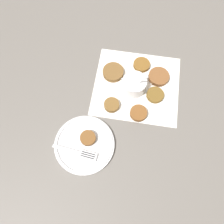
# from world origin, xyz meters

# --- Properties ---
(ground_plane) EXTENTS (4.00, 4.00, 0.00)m
(ground_plane) POSITION_xyz_m (0.00, 0.00, 0.00)
(ground_plane) COLOR #605B56
(napkin) EXTENTS (0.39, 0.37, 0.00)m
(napkin) POSITION_xyz_m (0.02, -0.02, 0.00)
(napkin) COLOR white
(napkin) RESTS_ON ground_plane
(sauce_bowl) EXTENTS (0.10, 0.10, 0.12)m
(sauce_bowl) POSITION_xyz_m (0.03, -0.00, 0.03)
(sauce_bowl) COLOR silver
(sauce_bowl) RESTS_ON napkin
(fritter_0) EXTENTS (0.07, 0.07, 0.02)m
(fritter_0) POSITION_xyz_m (-0.02, 0.10, 0.01)
(fritter_0) COLOR brown
(fritter_0) RESTS_ON napkin
(fritter_1) EXTENTS (0.09, 0.09, 0.02)m
(fritter_1) POSITION_xyz_m (-0.06, -0.08, 0.01)
(fritter_1) COLOR brown
(fritter_1) RESTS_ON napkin
(fritter_2) EXTENTS (0.09, 0.09, 0.02)m
(fritter_2) POSITION_xyz_m (0.13, -0.04, 0.01)
(fritter_2) COLOR brown
(fritter_2) RESTS_ON napkin
(fritter_3) EXTENTS (0.07, 0.07, 0.02)m
(fritter_3) POSITION_xyz_m (-0.06, 0.01, 0.01)
(fritter_3) COLOR brown
(fritter_3) RESTS_ON napkin
(fritter_4) EXTENTS (0.07, 0.07, 0.02)m
(fritter_4) POSITION_xyz_m (0.03, -0.11, 0.01)
(fritter_4) COLOR brown
(fritter_4) RESTS_ON napkin
(fritter_5) EXTENTS (0.06, 0.06, 0.02)m
(fritter_5) POSITION_xyz_m (0.09, 0.10, 0.01)
(fritter_5) COLOR brown
(fritter_5) RESTS_ON napkin
(serving_plate) EXTENTS (0.22, 0.22, 0.02)m
(serving_plate) POSITION_xyz_m (0.14, 0.28, 0.01)
(serving_plate) COLOR silver
(serving_plate) RESTS_ON ground_plane
(fritter_on_plate) EXTENTS (0.06, 0.06, 0.02)m
(fritter_on_plate) POSITION_xyz_m (0.13, 0.26, 0.03)
(fritter_on_plate) COLOR brown
(fritter_on_plate) RESTS_ON serving_plate
(fork) EXTENTS (0.17, 0.03, 0.00)m
(fork) POSITION_xyz_m (0.14, 0.32, 0.02)
(fork) COLOR silver
(fork) RESTS_ON serving_plate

